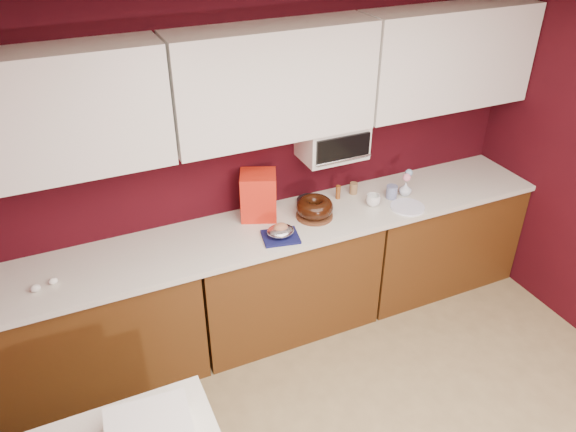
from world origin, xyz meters
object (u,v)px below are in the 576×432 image
Objects in this scene: coffee_mug at (373,199)px; blue_jar at (392,192)px; toaster_oven at (332,140)px; flower_vase at (405,188)px; foil_ham_nest at (281,231)px; bundt_cake at (315,207)px; pandoro_box at (258,195)px.

blue_jar is (0.18, 0.04, -0.00)m from coffee_mug.
flower_vase is (0.55, -0.17, -0.42)m from toaster_oven.
foil_ham_nest is at bearing -171.60° from coffee_mug.
blue_jar is (0.97, 0.15, -0.01)m from foil_ham_nest.
flower_vase reaches higher than coffee_mug.
bundt_cake is 0.78× the size of pandoro_box.
coffee_mug reaches higher than blue_jar.
foil_ham_nest is at bearing -172.15° from flower_vase.
blue_jar is (0.99, -0.17, -0.12)m from pandoro_box.
flower_vase is at bearing 13.37° from pandoro_box.
pandoro_box is 3.39× the size of blue_jar.
bundt_cake is at bearing -179.31° from blue_jar.
flower_vase is at bearing 0.20° from bundt_cake.
flower_vase is (0.76, 0.00, -0.02)m from bundt_cake.
toaster_oven is 0.53m from coffee_mug.
bundt_cake is 0.76m from flower_vase.
pandoro_box is at bearing 153.36° from bundt_cake.
flower_vase is at bearing 7.85° from foil_ham_nest.
foil_ham_nest is 1.60× the size of flower_vase.
blue_jar is at bearing 9.09° from foil_ham_nest.
toaster_oven is 0.71m from flower_vase.
foil_ham_nest is 1.09m from flower_vase.
foil_ham_nest is 0.34m from pandoro_box.
coffee_mug is at bearing -173.56° from flower_vase.
bundt_cake is at bearing -140.68° from toaster_oven.
pandoro_box reaches higher than coffee_mug.
toaster_oven is 4.44× the size of coffee_mug.
bundt_cake is 2.56× the size of coffee_mug.
pandoro_box is 1.01m from blue_jar.
coffee_mug is at bearing 8.40° from foil_ham_nest.
toaster_oven is 0.75m from foil_ham_nest.
pandoro_box reaches higher than bundt_cake.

